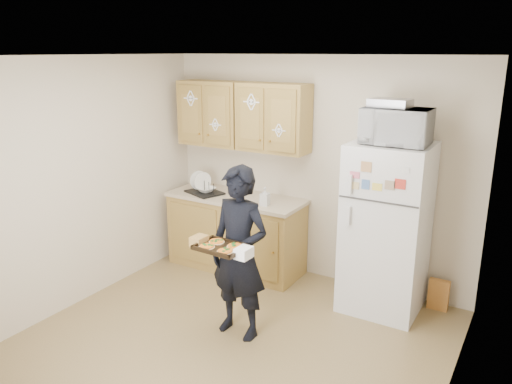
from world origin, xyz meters
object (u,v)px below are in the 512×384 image
baking_tray (221,248)px  microwave (396,126)px  person (239,253)px  dish_rack (204,186)px  refrigerator (386,229)px

baking_tray → microwave: bearing=57.0°
person → dish_rack: 1.66m
refrigerator → microwave: microwave is taller
person → dish_rack: (-1.21, 1.12, 0.19)m
refrigerator → person: bearing=-130.2°
person → baking_tray: bearing=-85.1°
baking_tray → refrigerator: bearing=58.9°
refrigerator → baking_tray: 1.75m
refrigerator → microwave: size_ratio=2.80×
refrigerator → microwave: 1.02m
person → microwave: microwave is taller
microwave → person: bearing=-133.5°
refrigerator → person: 1.52m
dish_rack → refrigerator: bearing=0.9°
refrigerator → microwave: (0.03, -0.05, 1.02)m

